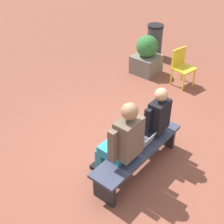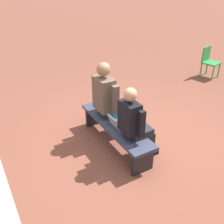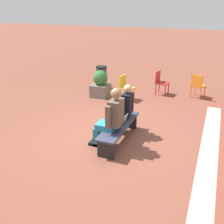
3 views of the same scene
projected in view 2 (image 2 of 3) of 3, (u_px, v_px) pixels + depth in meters
The scene contains 6 objects.
ground_plane at pixel (133, 145), 4.68m from camera, with size 60.00×60.00×0.00m, color brown.
bench at pixel (116, 128), 4.51m from camera, with size 1.80×0.44×0.45m.
person_student at pixel (135, 122), 4.02m from camera, with size 0.52×0.65×1.30m.
person_adult at pixel (110, 99), 4.58m from camera, with size 0.60×0.76×1.44m.
laptop at pixel (118, 124), 4.35m from camera, with size 0.32×0.29×0.21m.
plastic_chair_foreground at pixel (209, 60), 7.27m from camera, with size 0.51×0.51×0.84m.
Camera 2 is at (-3.07, 2.24, 2.83)m, focal length 42.00 mm.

